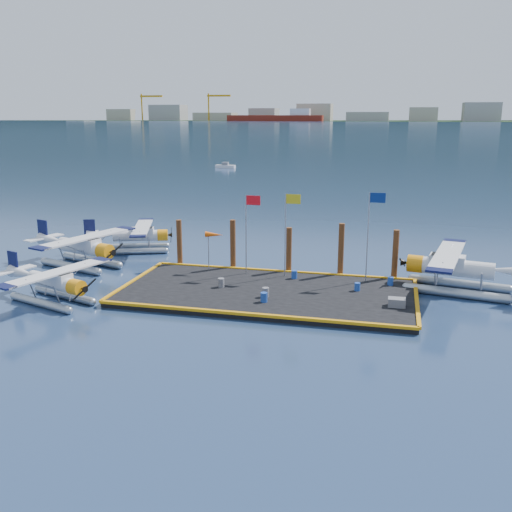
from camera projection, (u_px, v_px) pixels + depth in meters
The scene contains 24 objects.
ground at pixel (267, 296), 39.54m from camera, with size 4000.00×4000.00×0.00m, color navy.
dock at pixel (267, 293), 39.49m from camera, with size 20.00×10.00×0.40m, color black.
dock_bumpers at pixel (267, 289), 39.42m from camera, with size 20.25×10.25×0.18m, color orange, non-canonical shape.
far_backdrop at pixel (483, 114), 1619.31m from camera, with size 3050.00×2050.00×810.00m.
seaplane_a at pixel (55, 284), 37.63m from camera, with size 7.89×8.41×3.02m.
seaplane_b at pixel (84, 249), 46.39m from camera, with size 9.12×9.74×3.49m.
seaplane_c at pixel (139, 237), 51.87m from camera, with size 8.00×8.52×3.06m.
seaplane_d at pixel (453, 270), 40.00m from camera, with size 9.50×10.37×3.67m.
drum_0 at pixel (221, 283), 40.09m from camera, with size 0.45×0.45×0.64m, color slate.
drum_1 at pixel (264, 297), 36.94m from camera, with size 0.44×0.44×0.63m, color #1C409A.
drum_2 at pixel (357, 287), 39.27m from camera, with size 0.40×0.40×0.56m, color #1C409A.
drum_3 at pixel (266, 292), 37.95m from camera, with size 0.45×0.45×0.64m, color slate.
drum_4 at pixel (390, 281), 40.55m from camera, with size 0.41×0.41×0.58m, color #1C409A.
drum_5 at pixel (294, 274), 42.19m from camera, with size 0.43×0.43×0.61m, color #1C409A.
crate at pixel (397, 302), 36.06m from camera, with size 1.09×0.73×0.54m, color slate.
flagpole_red at pixel (249, 222), 42.58m from camera, with size 1.14×0.08×6.00m.
flagpole_yellow at pixel (288, 222), 41.86m from camera, with size 1.14×0.08×6.20m.
flagpole_blue at pixel (371, 224), 40.44m from camera, with size 1.14×0.08×6.50m.
windsock at pixel (214, 236), 43.49m from camera, with size 1.40×0.44×3.12m.
piling_0 at pixel (179, 244), 46.09m from camera, with size 0.44×0.44×4.00m, color #482714.
piling_1 at pixel (233, 246), 45.04m from camera, with size 0.44×0.44×4.20m, color #482714.
piling_2 at pixel (289, 252), 44.05m from camera, with size 0.44×0.44×3.80m, color #482714.
piling_3 at pixel (341, 251), 43.07m from camera, with size 0.44×0.44×4.30m, color #482714.
piling_4 at pixel (395, 256), 42.19m from camera, with size 0.44×0.44×4.00m, color #482714.
Camera 1 is at (8.16, -36.79, 12.31)m, focal length 40.00 mm.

